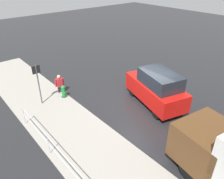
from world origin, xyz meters
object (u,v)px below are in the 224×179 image
fire_hydrant (64,92)px  pedestrian (59,83)px  moving_hatchback (156,88)px  sign_post (38,79)px

fire_hydrant → pedestrian: pedestrian is taller
moving_hatchback → sign_post: bearing=49.8°
pedestrian → moving_hatchback: bearing=-142.9°
moving_hatchback → pedestrian: 5.87m
fire_hydrant → moving_hatchback: bearing=-137.7°
pedestrian → sign_post: sign_post is taller
sign_post → moving_hatchback: bearing=-130.2°
pedestrian → sign_post: size_ratio=0.51×
moving_hatchback → fire_hydrant: 5.47m
fire_hydrant → pedestrian: bearing=-10.5°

